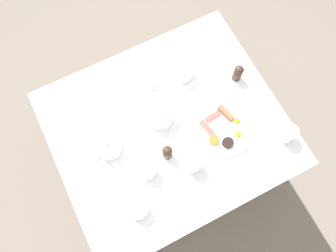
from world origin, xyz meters
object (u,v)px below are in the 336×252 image
teapot_far (161,117)px  water_glass_tall (288,134)px  wine_glass_spare (148,171)px  salt_grinder (167,152)px  teacup_with_saucer_right (139,210)px  teacup_with_saucer_left (184,74)px  creamer_jug (152,83)px  pepper_grinder (238,73)px  knife_by_plate (218,50)px  breakfast_plate (224,128)px  water_glass_short (194,165)px  teapot_near (109,148)px  fork_by_plate (85,108)px

teapot_far → water_glass_tall: teapot_far is taller
teapot_far → wine_glass_spare: size_ratio=2.37×
salt_grinder → teacup_with_saucer_right: bearing=-53.6°
teacup_with_saucer_left → creamer_jug: size_ratio=1.96×
wine_glass_spare → pepper_grinder: size_ratio=0.74×
knife_by_plate → teacup_with_saucer_right: bearing=-52.5°
breakfast_plate → salt_grinder: size_ratio=2.75×
wine_glass_spare → knife_by_plate: wine_glass_spare is taller
breakfast_plate → salt_grinder: 0.31m
teapot_far → water_glass_short: teapot_far is taller
teapot_near → teapot_far: same height
teapot_near → teacup_with_saucer_left: size_ratio=1.21×
salt_grinder → knife_by_plate: 0.63m
teacup_with_saucer_right → water_glass_short: 0.32m
teapot_near → teacup_with_saucer_right: bearing=-96.5°
teacup_with_saucer_left → teapot_far: bearing=-52.8°
water_glass_tall → teapot_near: bearing=-112.4°
teapot_far → fork_by_plate: size_ratio=1.11×
breakfast_plate → water_glass_short: (0.10, -0.22, 0.03)m
pepper_grinder → salt_grinder: (0.20, -0.50, 0.00)m
teacup_with_saucer_right → wine_glass_spare: size_ratio=1.96×
pepper_grinder → teacup_with_saucer_left: bearing=-118.2°
breakfast_plate → fork_by_plate: bearing=-125.8°
pepper_grinder → teapot_far: bearing=-85.6°
teapot_near → teacup_with_saucer_right: 0.32m
teacup_with_saucer_left → knife_by_plate: 0.24m
teapot_far → teacup_with_saucer_left: bearing=-144.6°
water_glass_tall → creamer_jug: size_ratio=1.14×
salt_grinder → water_glass_short: bearing=38.5°
salt_grinder → fork_by_plate: size_ratio=0.63×
wine_glass_spare → pepper_grinder: (-0.24, 0.61, 0.02)m
breakfast_plate → creamer_jug: (-0.36, -0.21, 0.03)m
teacup_with_saucer_right → teapot_far: bearing=140.1°
pepper_grinder → fork_by_plate: 0.78m
teapot_near → fork_by_plate: bearing=89.0°
creamer_jug → knife_by_plate: 0.40m
teacup_with_saucer_right → water_glass_tall: size_ratio=1.72×
teapot_far → water_glass_short: 0.27m
teacup_with_saucer_right → fork_by_plate: (-0.57, -0.03, -0.03)m
teapot_far → creamer_jug: 0.19m
teapot_near → water_glass_tall: bearing=-29.5°
teapot_near → teacup_with_saucer_left: (-0.18, 0.50, -0.02)m
water_glass_short → teapot_far: bearing=-173.9°
teapot_near → teacup_with_saucer_right: (0.31, 0.00, -0.02)m
teacup_with_saucer_right → fork_by_plate: teacup_with_saucer_right is taller
teacup_with_saucer_right → wine_glass_spare: bearing=139.6°
fork_by_plate → teacup_with_saucer_right: bearing=3.1°
teacup_with_saucer_left → pepper_grinder: 0.27m
breakfast_plate → fork_by_plate: size_ratio=1.73×
wine_glass_spare → salt_grinder: (-0.04, 0.12, 0.02)m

